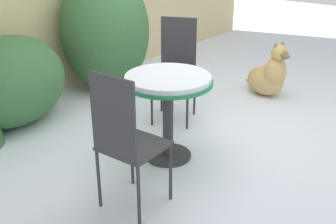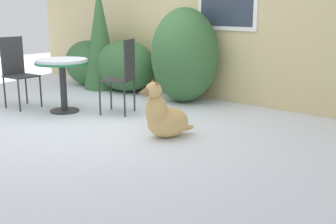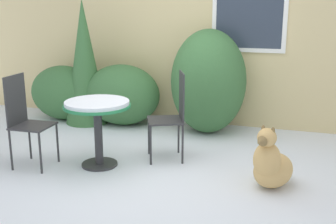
{
  "view_description": "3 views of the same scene",
  "coord_description": "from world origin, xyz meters",
  "views": [
    {
      "loc": [
        -3.17,
        -1.91,
        1.84
      ],
      "look_at": [
        -0.65,
        0.09,
        0.42
      ],
      "focal_mm": 45.0,
      "sensor_mm": 36.0,
      "label": 1
    },
    {
      "loc": [
        4.24,
        -3.37,
        1.41
      ],
      "look_at": [
        1.25,
        0.13,
        0.29
      ],
      "focal_mm": 45.0,
      "sensor_mm": 36.0,
      "label": 2
    },
    {
      "loc": [
        1.46,
        -3.91,
        1.78
      ],
      "look_at": [
        0.0,
        0.6,
        0.55
      ],
      "focal_mm": 45.0,
      "sensor_mm": 36.0,
      "label": 3
    }
  ],
  "objects": [
    {
      "name": "patio_chair_near_table",
      "position": [
        0.07,
        0.56,
        0.56
      ],
      "size": [
        0.52,
        0.52,
        1.03
      ],
      "rotation": [
        0.0,
        0.0,
        -1.16
      ],
      "color": "#2D2D30",
      "rests_on": "ground_plane"
    },
    {
      "name": "shrub_right",
      "position": [
        0.22,
        1.73,
        0.72
      ],
      "size": [
        1.04,
        1.04,
        1.45
      ],
      "color": "#386638",
      "rests_on": "ground_plane"
    },
    {
      "name": "patio_chair_far_side",
      "position": [
        -1.41,
        -0.15,
        0.56
      ],
      "size": [
        0.42,
        0.42,
        1.03
      ],
      "rotation": [
        0.0,
        0.0,
        1.62
      ],
      "color": "#2D2D30",
      "rests_on": "ground_plane"
    },
    {
      "name": "shrub_left",
      "position": [
        -2.07,
        1.7,
        0.42
      ],
      "size": [
        1.07,
        0.74,
        0.85
      ],
      "color": "#386638",
      "rests_on": "ground_plane"
    },
    {
      "name": "evergreen_bush",
      "position": [
        -1.65,
        1.65,
        0.93
      ],
      "size": [
        0.64,
        0.64,
        1.85
      ],
      "color": "#386638",
      "rests_on": "ground_plane"
    },
    {
      "name": "dog",
      "position": [
        1.23,
        0.08,
        0.24
      ],
      "size": [
        0.51,
        0.68,
        0.66
      ],
      "rotation": [
        0.0,
        0.0,
        -0.39
      ],
      "color": "tan",
      "rests_on": "ground_plane"
    },
    {
      "name": "ground_plane",
      "position": [
        0.0,
        0.0,
        0.0
      ],
      "size": [
        16.0,
        16.0,
        0.0
      ],
      "primitive_type": "plane",
      "color": "silver"
    },
    {
      "name": "patio_table",
      "position": [
        -0.65,
        0.09,
        0.61
      ],
      "size": [
        0.73,
        0.73,
        0.75
      ],
      "color": "#2D2D30",
      "rests_on": "ground_plane"
    },
    {
      "name": "shrub_middle",
      "position": [
        -1.09,
        1.73,
        0.45
      ],
      "size": [
        1.16,
        0.87,
        0.9
      ],
      "color": "#386638",
      "rests_on": "ground_plane"
    }
  ]
}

